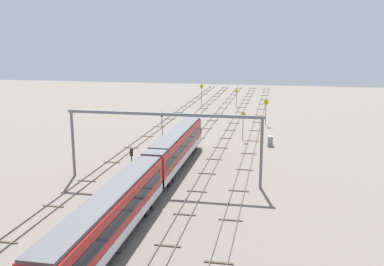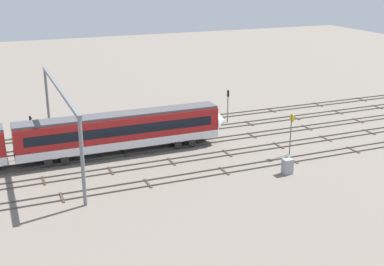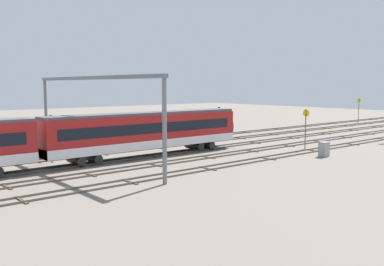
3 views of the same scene
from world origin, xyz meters
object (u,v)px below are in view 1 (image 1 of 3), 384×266
Objects in this scene: speed_sign_far_trackside at (236,95)px; speed_sign_distant_end at (201,92)px; overhead_gantry at (163,128)px; relay_cabinet at (270,141)px; signal_light_trackside_departure at (162,121)px; signal_light_trackside_approach at (132,163)px; speed_sign_mid_trackside at (243,122)px; speed_sign_near_foreground at (266,108)px.

speed_sign_distant_end is at bearing 76.28° from speed_sign_far_trackside.
relay_cabinet is at bearing -30.54° from overhead_gantry.
signal_light_trackside_departure is at bearing 15.26° from overhead_gantry.
relay_cabinet is (21.59, -12.74, -6.10)m from overhead_gantry.
signal_light_trackside_approach is at bearing 134.48° from overhead_gantry.
speed_sign_distant_end is at bearing 2.83° from signal_light_trackside_approach.
relay_cabinet is at bearing -155.89° from speed_sign_distant_end.
signal_light_trackside_departure is at bearing 7.22° from signal_light_trackside_approach.
signal_light_trackside_approach is 29.40m from relay_cabinet.
speed_sign_mid_trackside is 0.94× the size of speed_sign_distant_end.
speed_sign_mid_trackside is 37.38m from speed_sign_far_trackside.
speed_sign_mid_trackside reaches higher than signal_light_trackside_departure.
overhead_gantry is 5.27× the size of signal_light_trackside_departure.
signal_light_trackside_departure is at bearing 131.09° from speed_sign_near_foreground.
speed_sign_far_trackside reaches higher than relay_cabinet.
speed_sign_near_foreground is 1.15× the size of speed_sign_far_trackside.
speed_sign_mid_trackside is at bearing -160.04° from speed_sign_distant_end.
speed_sign_far_trackside is (62.13, -3.11, -4.01)m from overhead_gantry.
relay_cabinet is (-42.88, -19.19, -2.59)m from speed_sign_distant_end.
speed_sign_far_trackside is 0.97× the size of signal_light_trackside_departure.
speed_sign_far_trackside is (22.58, 8.23, -0.58)m from speed_sign_near_foreground.
speed_sign_far_trackside is at bearing 13.36° from relay_cabinet.
overhead_gantry reaches higher than speed_sign_distant_end.
speed_sign_mid_trackside is 6.46m from relay_cabinet.
speed_sign_mid_trackside reaches higher than relay_cabinet.
signal_light_trackside_approach reaches higher than signal_light_trackside_departure.
speed_sign_distant_end is 40.50m from signal_light_trackside_departure.
relay_cabinet is (-40.55, -9.63, -2.09)m from speed_sign_far_trackside.
overhead_gantry reaches higher than signal_light_trackside_approach.
speed_sign_distant_end is at bearing 5.72° from overhead_gantry.
speed_sign_near_foreground is 1.07× the size of signal_light_trackside_approach.
overhead_gantry is 62.34m from speed_sign_far_trackside.
signal_light_trackside_departure is (-38.17, 9.65, 0.15)m from speed_sign_far_trackside.
relay_cabinet is at bearing -97.03° from signal_light_trackside_departure.
speed_sign_far_trackside is at bearing 20.03° from speed_sign_near_foreground.
overhead_gantry is at bearing 149.46° from relay_cabinet.
overhead_gantry is 26.51m from speed_sign_mid_trackside.
signal_light_trackside_departure is at bearing 82.97° from relay_cabinet.
speed_sign_distant_end is (64.47, 6.45, -3.51)m from overhead_gantry.
signal_light_trackside_approach is at bearing -177.17° from speed_sign_distant_end.
speed_sign_far_trackside is at bearing -2.87° from overhead_gantry.
speed_sign_distant_end reaches higher than signal_light_trackside_departure.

